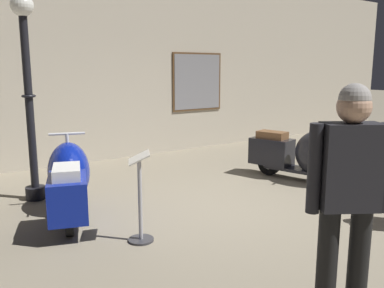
{
  "coord_description": "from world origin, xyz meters",
  "views": [
    {
      "loc": [
        -3.49,
        -3.9,
        1.86
      ],
      "look_at": [
        -0.14,
        0.96,
        0.76
      ],
      "focal_mm": 37.92,
      "sensor_mm": 36.0,
      "label": 1
    }
  ],
  "objects_px": {
    "lamppost": "(28,85)",
    "visitor_0": "(348,189)",
    "scooter_0": "(69,180)",
    "info_stanchion": "(140,205)",
    "scooter_1": "(305,154)"
  },
  "relations": [
    {
      "from": "lamppost",
      "to": "visitor_0",
      "type": "distance_m",
      "value": 4.47
    },
    {
      "from": "visitor_0",
      "to": "info_stanchion",
      "type": "relative_size",
      "value": 1.78
    },
    {
      "from": "scooter_0",
      "to": "scooter_1",
      "type": "distance_m",
      "value": 3.79
    },
    {
      "from": "scooter_0",
      "to": "visitor_0",
      "type": "xyz_separation_m",
      "value": [
        0.95,
        -3.33,
        0.55
      ]
    },
    {
      "from": "scooter_0",
      "to": "visitor_0",
      "type": "bearing_deg",
      "value": -145.33
    },
    {
      "from": "scooter_1",
      "to": "visitor_0",
      "type": "distance_m",
      "value": 3.92
    },
    {
      "from": "scooter_0",
      "to": "info_stanchion",
      "type": "height_order",
      "value": "scooter_0"
    },
    {
      "from": "scooter_0",
      "to": "lamppost",
      "type": "distance_m",
      "value": 1.51
    },
    {
      "from": "lamppost",
      "to": "visitor_0",
      "type": "xyz_separation_m",
      "value": [
        1.15,
        -4.27,
        -0.62
      ]
    },
    {
      "from": "lamppost",
      "to": "visitor_0",
      "type": "relative_size",
      "value": 1.61
    },
    {
      "from": "visitor_0",
      "to": "scooter_1",
      "type": "bearing_deg",
      "value": -14.36
    },
    {
      "from": "scooter_0",
      "to": "info_stanchion",
      "type": "distance_m",
      "value": 1.28
    },
    {
      "from": "scooter_1",
      "to": "visitor_0",
      "type": "height_order",
      "value": "visitor_0"
    },
    {
      "from": "scooter_0",
      "to": "lamppost",
      "type": "relative_size",
      "value": 0.62
    },
    {
      "from": "scooter_0",
      "to": "lamppost",
      "type": "xyz_separation_m",
      "value": [
        -0.2,
        0.95,
        1.17
      ]
    }
  ]
}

